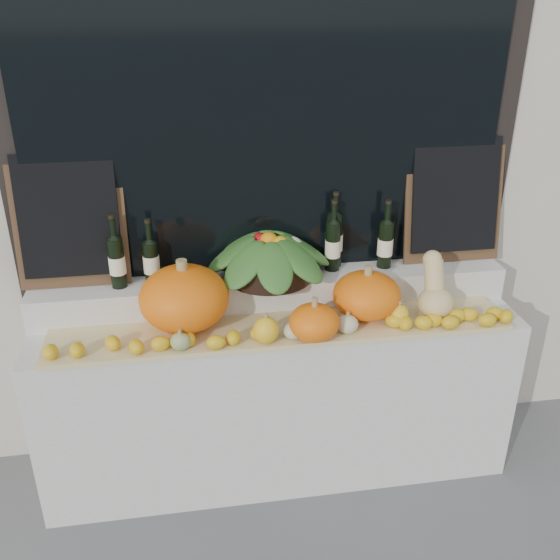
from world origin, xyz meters
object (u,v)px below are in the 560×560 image
object	(u,v)px
pumpkin_left	(184,298)
butternut_squash	(435,293)
pumpkin_right	(367,295)
wine_bottle_tall	(334,239)
produce_bowl	(269,255)

from	to	relation	value
pumpkin_left	butternut_squash	size ratio (longest dim) A/B	1.34
pumpkin_left	butternut_squash	bearing A→B (deg)	-3.68
pumpkin_right	wine_bottle_tall	bearing A→B (deg)	106.31
butternut_squash	wine_bottle_tall	world-z (taller)	wine_bottle_tall
pumpkin_left	wine_bottle_tall	xyz separation A→B (m)	(0.75, 0.27, 0.13)
butternut_squash	wine_bottle_tall	distance (m)	0.55
pumpkin_left	produce_bowl	bearing A→B (deg)	24.38
butternut_squash	produce_bowl	size ratio (longest dim) A/B	0.47
pumpkin_left	butternut_squash	xyz separation A→B (m)	(1.15, -0.07, -0.03)
butternut_squash	wine_bottle_tall	xyz separation A→B (m)	(-0.40, 0.34, 0.15)
butternut_squash	wine_bottle_tall	size ratio (longest dim) A/B	0.79
pumpkin_left	produce_bowl	size ratio (longest dim) A/B	0.63
pumpkin_left	butternut_squash	world-z (taller)	butternut_squash
produce_bowl	wine_bottle_tall	size ratio (longest dim) A/B	1.67
pumpkin_left	wine_bottle_tall	distance (m)	0.81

